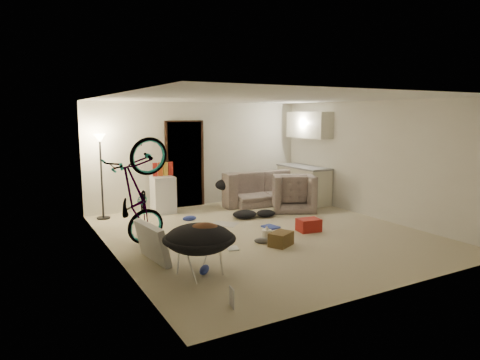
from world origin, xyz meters
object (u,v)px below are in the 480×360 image
bicycle (138,219)px  juicer (267,234)px  saucer_chair (199,245)px  mini_fridge (163,195)px  floor_lamp (101,158)px  drink_case_b (309,225)px  sofa (260,191)px  tv_box (152,243)px  drink_case_a (281,239)px  armchair (291,196)px  kitchen_counter (303,185)px

bicycle → juicer: (2.14, -0.64, -0.39)m
saucer_chair → mini_fridge: bearing=78.3°
floor_lamp → saucer_chair: floor_lamp is taller
bicycle → drink_case_b: size_ratio=4.50×
mini_fridge → sofa: bearing=-0.1°
floor_lamp → saucer_chair: (0.50, -3.99, -0.88)m
mini_fridge → juicer: size_ratio=3.29×
floor_lamp → tv_box: bearing=-88.2°
sofa → drink_case_a: 3.59m
sofa → drink_case_a: bearing=66.5°
armchair → mini_fridge: mini_fridge is taller
bicycle → drink_case_a: 2.43m
sofa → juicer: sofa is taller
kitchen_counter → sofa: (-1.02, 0.45, -0.13)m
armchair → bicycle: bearing=42.8°
bicycle → drink_case_a: bicycle is taller
tv_box → juicer: bearing=-3.2°
floor_lamp → drink_case_a: size_ratio=4.43×
tv_box → armchair: bearing=19.5°
drink_case_a → juicer: size_ratio=1.62×
floor_lamp → tv_box: size_ratio=2.04×
juicer → drink_case_a: bearing=-88.0°
mini_fridge → juicer: 3.06m
sofa → juicer: 3.21m
kitchen_counter → drink_case_a: 3.80m
sofa → drink_case_a: sofa is taller
armchair → tv_box: (-3.99, -1.97, -0.02)m
kitchen_counter → sofa: 1.13m
sofa → bicycle: (-3.71, -2.16, 0.18)m
floor_lamp → drink_case_a: 4.27m
sofa → drink_case_a: (-1.55, -3.23, -0.19)m
mini_fridge → tv_box: (-1.21, -3.03, -0.12)m
drink_case_a → saucer_chair: bearing=170.8°
floor_lamp → kitchen_counter: (4.83, -0.65, -0.87)m
mini_fridge → drink_case_b: 3.43m
kitchen_counter → bicycle: bicycle is taller
drink_case_a → drink_case_b: (0.98, 0.50, 0.00)m
mini_fridge → saucer_chair: mini_fridge is taller
kitchen_counter → sofa: kitchen_counter is taller
kitchen_counter → drink_case_a: kitchen_counter is taller
bicycle → tv_box: bicycle is taller
tv_box → drink_case_a: size_ratio=2.17×
drink_case_b → juicer: 1.00m
mini_fridge → floor_lamp: bearing=177.8°
floor_lamp → drink_case_b: size_ratio=4.33×
armchair → drink_case_a: armchair is taller
armchair → tv_box: size_ratio=1.08×
floor_lamp → bicycle: floor_lamp is taller
tv_box → kitchen_counter: bearing=20.9°
bicycle → drink_case_b: bicycle is taller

